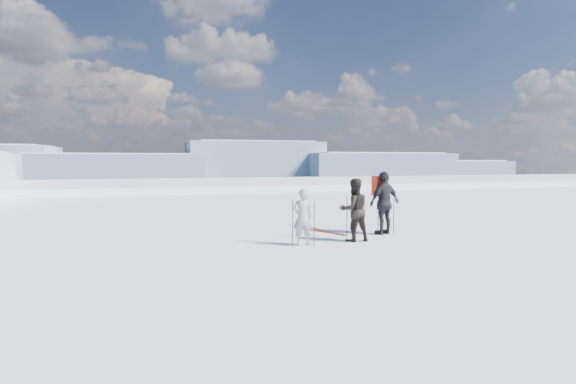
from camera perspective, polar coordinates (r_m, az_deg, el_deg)
name	(u,v)px	position (r m, az deg, el deg)	size (l,w,h in m)	color
lake_basin	(218,260)	(40.59, -8.83, -8.57)	(820.00, 820.00, 71.62)	white
far_mountain_range	(189,170)	(465.45, -12.52, 2.74)	(770.00, 110.00, 53.00)	slate
skier_grey	(303,217)	(12.15, 1.87, -3.22)	(0.56, 0.37, 1.54)	#8F959C
skier_dark	(354,210)	(12.92, 8.37, -2.26)	(0.87, 0.68, 1.80)	black
skier_pack	(384,203)	(14.28, 12.14, -1.37)	(1.15, 0.48, 1.96)	black
backpack	(379,161)	(14.39, 11.51, 3.84)	(0.42, 0.24, 0.63)	red
ski_poles	(350,219)	(13.05, 7.90, -3.39)	(3.64, 1.13, 1.37)	black
skis_loose	(327,232)	(14.50, 4.94, -5.07)	(0.86, 1.67, 0.03)	black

